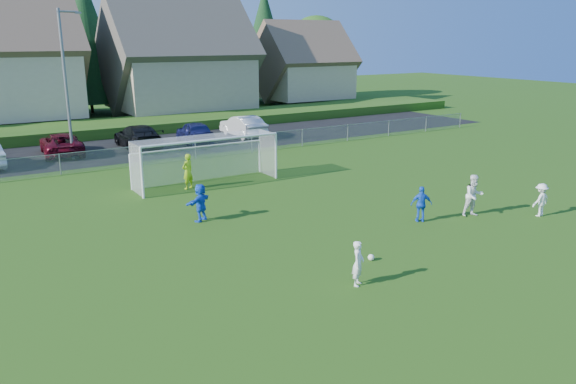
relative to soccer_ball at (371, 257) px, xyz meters
name	(u,v)px	position (x,y,z in m)	size (l,w,h in m)	color
ground	(436,301)	(-0.43, -3.38, -0.11)	(160.00, 160.00, 0.00)	#193D0C
asphalt_lot	(137,148)	(-0.43, 24.12, -0.10)	(60.00, 60.00, 0.00)	black
grass_embankment	(107,128)	(-0.43, 31.62, 0.29)	(70.00, 6.00, 0.80)	#1E420F
soccer_ball	(371,257)	(0.00, 0.00, 0.00)	(0.22, 0.22, 0.22)	white
player_white_a	(358,263)	(-1.63, -1.28, 0.60)	(0.52, 0.34, 1.42)	white
player_white_b	(474,196)	(6.87, 1.52, 0.79)	(0.87, 0.68, 1.79)	white
player_white_c	(541,200)	(9.27, -0.01, 0.60)	(0.92, 0.53, 1.42)	white
player_blue_a	(421,204)	(4.46, 2.14, 0.64)	(0.87, 0.36, 1.49)	blue
player_blue_b	(200,202)	(-3.14, 7.07, 0.67)	(1.46, 0.46, 1.57)	blue
goalkeeper	(188,171)	(-1.60, 12.12, 0.78)	(0.65, 0.43, 1.78)	#B8E91B
car_c	(61,144)	(-5.23, 24.42, 0.60)	(2.34, 5.08, 1.41)	#4F0917
car_d	(138,137)	(-0.34, 23.96, 0.70)	(2.26, 5.55, 1.61)	black
car_e	(195,132)	(3.71, 23.71, 0.68)	(1.87, 4.64, 1.58)	#161A50
car_f	(243,126)	(7.90, 24.26, 0.70)	(1.72, 4.92, 1.62)	silver
soccer_goal	(204,153)	(-0.43, 12.67, 1.52)	(7.42, 1.90, 2.50)	white
chainlink_fence	(165,152)	(-0.43, 18.62, 0.52)	(52.06, 0.06, 1.20)	gray
streetlight	(66,80)	(-4.87, 22.62, 4.73)	(1.38, 0.18, 9.00)	slate
houses_row	(100,38)	(1.55, 39.09, 7.22)	(53.90, 11.45, 13.27)	tan
tree_row	(74,42)	(0.62, 45.36, 6.80)	(65.98, 12.36, 13.80)	#382616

